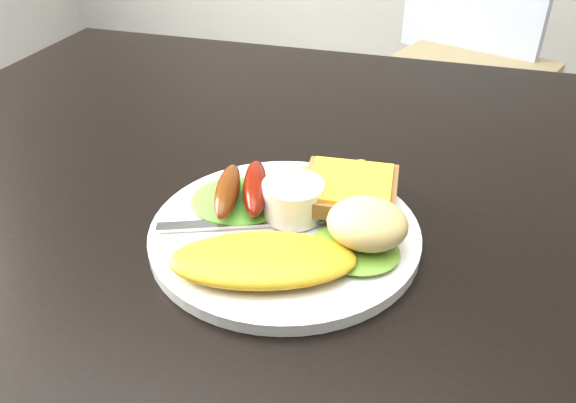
# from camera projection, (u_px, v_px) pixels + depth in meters

# --- Properties ---
(dining_table) EXTENTS (1.20, 0.80, 0.04)m
(dining_table) POSITION_uv_depth(u_px,v_px,m) (374.00, 202.00, 0.58)
(dining_table) COLOR black
(dining_table) RESTS_ON ground
(dining_chair) EXTENTS (0.58, 0.58, 0.05)m
(dining_chair) POSITION_uv_depth(u_px,v_px,m) (463.00, 76.00, 1.66)
(dining_chair) COLOR tan
(dining_chair) RESTS_ON ground
(plate) EXTENTS (0.24, 0.24, 0.01)m
(plate) POSITION_uv_depth(u_px,v_px,m) (285.00, 232.00, 0.49)
(plate) COLOR white
(plate) RESTS_ON dining_table
(lettuce_left) EXTENTS (0.11, 0.10, 0.01)m
(lettuce_left) POSITION_uv_depth(u_px,v_px,m) (239.00, 200.00, 0.52)
(lettuce_left) COLOR #3A8A30
(lettuce_left) RESTS_ON plate
(lettuce_right) EXTENTS (0.09, 0.08, 0.01)m
(lettuce_right) POSITION_uv_depth(u_px,v_px,m) (354.00, 248.00, 0.46)
(lettuce_right) COLOR #62A423
(lettuce_right) RESTS_ON plate
(omelette) EXTENTS (0.16, 0.11, 0.02)m
(omelette) POSITION_uv_depth(u_px,v_px,m) (263.00, 260.00, 0.44)
(omelette) COLOR gold
(omelette) RESTS_ON plate
(sausage_a) EXTENTS (0.04, 0.09, 0.02)m
(sausage_a) POSITION_uv_depth(u_px,v_px,m) (228.00, 190.00, 0.50)
(sausage_a) COLOR #5A2807
(sausage_a) RESTS_ON lettuce_left
(sausage_b) EXTENTS (0.05, 0.09, 0.02)m
(sausage_b) POSITION_uv_depth(u_px,v_px,m) (255.00, 187.00, 0.51)
(sausage_b) COLOR #6E0908
(sausage_b) RESTS_ON lettuce_left
(ramekin) EXTENTS (0.07, 0.07, 0.03)m
(ramekin) POSITION_uv_depth(u_px,v_px,m) (293.00, 199.00, 0.50)
(ramekin) COLOR white
(ramekin) RESTS_ON plate
(toast_a) EXTENTS (0.10, 0.10, 0.01)m
(toast_a) POSITION_uv_depth(u_px,v_px,m) (341.00, 189.00, 0.53)
(toast_a) COLOR #994A21
(toast_a) RESTS_ON plate
(toast_b) EXTENTS (0.09, 0.09, 0.01)m
(toast_b) POSITION_uv_depth(u_px,v_px,m) (349.00, 190.00, 0.50)
(toast_b) COLOR brown
(toast_b) RESTS_ON toast_a
(potato_salad) EXTENTS (0.07, 0.07, 0.04)m
(potato_salad) POSITION_uv_depth(u_px,v_px,m) (367.00, 223.00, 0.45)
(potato_salad) COLOR beige
(potato_salad) RESTS_ON lettuce_right
(fork) EXTENTS (0.14, 0.07, 0.00)m
(fork) POSITION_uv_depth(u_px,v_px,m) (243.00, 223.00, 0.49)
(fork) COLOR #ADAFB7
(fork) RESTS_ON plate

